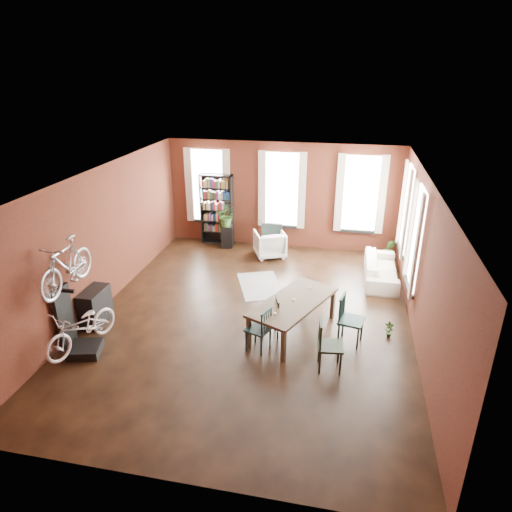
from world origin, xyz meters
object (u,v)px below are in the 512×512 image
(bicycle_floor, at_px, (79,310))
(white_armchair, at_px, (270,243))
(dining_chair_a, at_px, (258,329))
(cream_sofa, at_px, (382,265))
(dining_table, at_px, (293,316))
(bookshelf, at_px, (217,210))
(dining_chair_c, at_px, (330,346))
(dining_chair_d, at_px, (351,320))
(plant_stand, at_px, (227,236))
(dining_chair_b, at_px, (269,318))
(console_table, at_px, (95,307))
(bike_trainer, at_px, (85,349))

(bicycle_floor, bearing_deg, white_armchair, 81.55)
(dining_chair_a, height_order, cream_sofa, dining_chair_a)
(dining_table, height_order, bookshelf, bookshelf)
(dining_table, relative_size, dining_chair_c, 2.17)
(dining_table, distance_m, dining_chair_d, 1.22)
(dining_chair_d, height_order, white_armchair, dining_chair_d)
(dining_chair_c, relative_size, cream_sofa, 0.48)
(dining_chair_c, distance_m, cream_sofa, 4.27)
(dining_chair_a, distance_m, plant_stand, 5.58)
(dining_chair_b, xyz_separation_m, console_table, (-3.81, -0.25, -0.03))
(dining_chair_a, xyz_separation_m, console_table, (-3.69, 0.27, -0.07))
(dining_chair_a, bearing_deg, bike_trainer, -56.08)
(console_table, relative_size, plant_stand, 1.16)
(dining_chair_b, height_order, plant_stand, dining_chair_b)
(dining_table, height_order, dining_chair_d, dining_chair_d)
(dining_chair_b, height_order, cream_sofa, dining_chair_b)
(dining_chair_b, bearing_deg, dining_table, 101.34)
(plant_stand, bearing_deg, dining_chair_a, -68.70)
(dining_chair_a, distance_m, bike_trainer, 3.44)
(bookshelf, xyz_separation_m, console_table, (-1.28, -5.20, -0.70))
(dining_chair_d, height_order, bookshelf, bookshelf)
(dining_table, height_order, bike_trainer, dining_table)
(dining_chair_a, distance_m, bicycle_floor, 3.45)
(dining_table, relative_size, console_table, 2.71)
(dining_chair_a, xyz_separation_m, dining_chair_b, (0.12, 0.52, -0.04))
(dining_chair_b, distance_m, white_armchair, 4.27)
(bookshelf, bearing_deg, bicycle_floor, -98.00)
(bookshelf, height_order, white_armchair, bookshelf)
(white_armchair, xyz_separation_m, bike_trainer, (-2.71, -5.56, -0.34))
(dining_chair_d, distance_m, cream_sofa, 3.26)
(dining_table, height_order, console_table, console_table)
(plant_stand, bearing_deg, white_armchair, -18.16)
(dining_chair_c, relative_size, bike_trainer, 1.69)
(dining_chair_c, bearing_deg, dining_chair_a, 69.49)
(dining_chair_a, height_order, dining_chair_d, dining_chair_d)
(dining_chair_a, height_order, console_table, dining_chair_a)
(console_table, bearing_deg, plant_stand, 71.34)
(dining_table, relative_size, cream_sofa, 1.04)
(dining_chair_b, height_order, dining_chair_c, dining_chair_c)
(cream_sofa, relative_size, console_table, 2.60)
(bookshelf, distance_m, console_table, 5.40)
(dining_chair_a, xyz_separation_m, bicycle_floor, (-3.30, -0.86, 0.54))
(dining_chair_d, distance_m, white_armchair, 4.78)
(dining_table, distance_m, dining_chair_a, 0.99)
(dining_chair_d, relative_size, bicycle_floor, 0.63)
(dining_chair_a, bearing_deg, console_table, -74.33)
(dining_chair_d, height_order, console_table, dining_chair_d)
(white_armchair, relative_size, plant_stand, 1.24)
(dining_chair_c, relative_size, console_table, 1.25)
(white_armchair, relative_size, console_table, 1.07)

